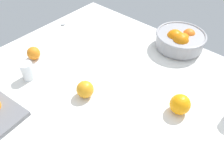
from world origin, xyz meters
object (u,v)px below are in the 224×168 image
loose_orange_0 (180,104)px  spoon (58,26)px  juice_glass (28,72)px  loose_orange_1 (34,53)px  fruit_bowl (180,40)px  loose_orange_3 (85,89)px

loose_orange_0 → spoon: (-85.54, 9.78, -3.58)cm
loose_orange_0 → juice_glass: bearing=-155.8°
loose_orange_1 → spoon: 31.08cm
fruit_bowl → spoon: (-64.12, -27.78, -4.55)cm
juice_glass → loose_orange_1: 14.06cm
juice_glass → spoon: (-24.86, 37.10, -3.08)cm
juice_glass → loose_orange_0: bearing=24.2°
juice_glass → loose_orange_0: (60.68, 27.32, 0.50)cm
fruit_bowl → juice_glass: 75.84cm
juice_glass → loose_orange_3: juice_glass is taller
loose_orange_1 → spoon: bearing=119.0°
loose_orange_3 → spoon: bearing=151.7°
fruit_bowl → juice_glass: bearing=-121.2°
loose_orange_1 → spoon: size_ratio=0.42×
fruit_bowl → loose_orange_1: 73.65cm
loose_orange_0 → loose_orange_1: loose_orange_0 is taller
fruit_bowl → loose_orange_3: 57.05cm
loose_orange_0 → loose_orange_1: (-70.53, -17.30, -0.80)cm
fruit_bowl → loose_orange_1: (-49.11, -54.86, -1.78)cm
fruit_bowl → loose_orange_1: size_ratio=3.96×
fruit_bowl → loose_orange_0: bearing=-60.3°
loose_orange_0 → loose_orange_3: 38.17cm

